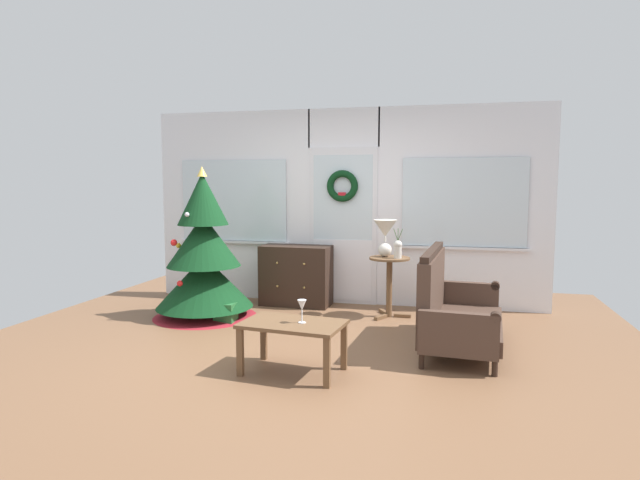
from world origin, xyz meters
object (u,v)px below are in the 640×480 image
at_px(christmas_tree, 204,262).
at_px(wine_glass, 302,306).
at_px(side_table, 389,275).
at_px(coffee_table, 293,330).
at_px(gift_box, 226,313).
at_px(table_lamp, 385,233).
at_px(settee_sofa, 451,309).
at_px(flower_vase, 398,248).
at_px(dresser_cabinet, 296,275).

bearing_deg(christmas_tree, wine_glass, -43.89).
relative_size(side_table, coffee_table, 0.80).
bearing_deg(christmas_tree, gift_box, -29.16).
bearing_deg(table_lamp, side_table, -33.69).
bearing_deg(settee_sofa, side_table, 124.23).
height_order(christmas_tree, side_table, christmas_tree).
xyz_separation_m(flower_vase, gift_box, (-1.89, -0.63, -0.72)).
distance_m(dresser_cabinet, coffee_table, 2.51).
height_order(christmas_tree, gift_box, christmas_tree).
relative_size(flower_vase, gift_box, 1.55).
xyz_separation_m(christmas_tree, table_lamp, (2.08, 0.54, 0.34)).
distance_m(dresser_cabinet, gift_box, 1.20).
xyz_separation_m(christmas_tree, coffee_table, (1.56, -1.58, -0.29)).
height_order(side_table, flower_vase, flower_vase).
distance_m(christmas_tree, coffee_table, 2.24).
height_order(christmas_tree, dresser_cabinet, christmas_tree).
bearing_deg(christmas_tree, dresser_cabinet, 43.32).
relative_size(christmas_tree, table_lamp, 4.05).
xyz_separation_m(side_table, flower_vase, (0.10, -0.06, 0.33)).
xyz_separation_m(christmas_tree, side_table, (2.14, 0.50, -0.15)).
bearing_deg(christmas_tree, coffee_table, -45.30).
height_order(table_lamp, flower_vase, table_lamp).
distance_m(settee_sofa, table_lamp, 1.48).
bearing_deg(side_table, coffee_table, -105.66).
height_order(flower_vase, wine_glass, flower_vase).
bearing_deg(flower_vase, settee_sofa, -58.17).
relative_size(dresser_cabinet, side_table, 1.28).
relative_size(dresser_cabinet, settee_sofa, 0.59).
bearing_deg(settee_sofa, flower_vase, 121.83).
bearing_deg(table_lamp, dresser_cabinet, 165.81).
height_order(flower_vase, coffee_table, flower_vase).
xyz_separation_m(dresser_cabinet, gift_box, (-0.54, -1.04, -0.28)).
bearing_deg(wine_glass, gift_box, 133.03).
bearing_deg(wine_glass, table_lamp, 78.23).
distance_m(christmas_tree, dresser_cabinet, 1.26).
distance_m(settee_sofa, flower_vase, 1.25).
bearing_deg(flower_vase, coffee_table, -108.69).
relative_size(christmas_tree, coffee_table, 1.99).
relative_size(table_lamp, wine_glass, 2.26).
distance_m(side_table, gift_box, 1.96).
xyz_separation_m(christmas_tree, settee_sofa, (2.86, -0.55, -0.29)).
relative_size(table_lamp, gift_box, 1.95).
bearing_deg(settee_sofa, christmas_tree, 169.10).
bearing_deg(dresser_cabinet, christmas_tree, -136.68).
bearing_deg(coffee_table, dresser_cabinet, 105.44).
bearing_deg(settee_sofa, coffee_table, -141.63).
bearing_deg(side_table, flower_vase, -30.96).
xyz_separation_m(dresser_cabinet, table_lamp, (1.19, -0.30, 0.61)).
distance_m(table_lamp, wine_glass, 2.20).
bearing_deg(table_lamp, christmas_tree, -165.45).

